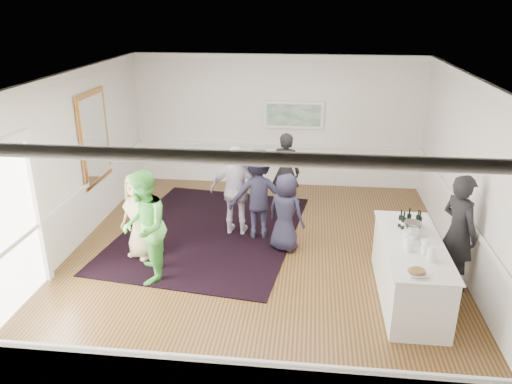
# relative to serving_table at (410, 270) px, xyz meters

# --- Properties ---
(floor) EXTENTS (8.00, 8.00, 0.00)m
(floor) POSITION_rel_serving_table_xyz_m (-2.43, 0.99, -0.48)
(floor) COLOR brown
(floor) RESTS_ON ground
(ceiling) EXTENTS (7.00, 8.00, 0.02)m
(ceiling) POSITION_rel_serving_table_xyz_m (-2.43, 0.99, 2.72)
(ceiling) COLOR white
(ceiling) RESTS_ON wall_back
(wall_left) EXTENTS (0.02, 8.00, 3.20)m
(wall_left) POSITION_rel_serving_table_xyz_m (-5.93, 0.99, 1.12)
(wall_left) COLOR white
(wall_left) RESTS_ON floor
(wall_right) EXTENTS (0.02, 8.00, 3.20)m
(wall_right) POSITION_rel_serving_table_xyz_m (1.07, 0.99, 1.12)
(wall_right) COLOR white
(wall_right) RESTS_ON floor
(wall_back) EXTENTS (7.00, 0.02, 3.20)m
(wall_back) POSITION_rel_serving_table_xyz_m (-2.43, 4.99, 1.12)
(wall_back) COLOR white
(wall_back) RESTS_ON floor
(wall_front) EXTENTS (7.00, 0.02, 3.20)m
(wall_front) POSITION_rel_serving_table_xyz_m (-2.43, -3.01, 1.12)
(wall_front) COLOR white
(wall_front) RESTS_ON floor
(wainscoting) EXTENTS (7.00, 8.00, 1.00)m
(wainscoting) POSITION_rel_serving_table_xyz_m (-2.43, 0.99, 0.02)
(wainscoting) COLOR white
(wainscoting) RESTS_ON floor
(mirror) EXTENTS (0.05, 1.25, 1.85)m
(mirror) POSITION_rel_serving_table_xyz_m (-5.88, 2.29, 1.32)
(mirror) COLOR #BF7D38
(mirror) RESTS_ON wall_left
(doorway) EXTENTS (0.10, 1.78, 2.56)m
(doorway) POSITION_rel_serving_table_xyz_m (-5.87, -0.91, 0.93)
(doorway) COLOR white
(doorway) RESTS_ON wall_left
(landscape_painting) EXTENTS (1.44, 0.06, 0.66)m
(landscape_painting) POSITION_rel_serving_table_xyz_m (-2.03, 4.94, 1.30)
(landscape_painting) COLOR white
(landscape_painting) RESTS_ON wall_back
(area_rug) EXTENTS (3.88, 4.78, 0.02)m
(area_rug) POSITION_rel_serving_table_xyz_m (-3.54, 1.96, -0.47)
(area_rug) COLOR black
(area_rug) RESTS_ON floor
(serving_table) EXTENTS (0.90, 2.37, 0.96)m
(serving_table) POSITION_rel_serving_table_xyz_m (0.00, 0.00, 0.00)
(serving_table) COLOR silver
(serving_table) RESTS_ON floor
(bartender) EXTENTS (0.73, 0.83, 1.91)m
(bartender) POSITION_rel_serving_table_xyz_m (0.77, 0.45, 0.47)
(bartender) COLOR black
(bartender) RESTS_ON floor
(guest_tan) EXTENTS (0.92, 0.79, 1.60)m
(guest_tan) POSITION_rel_serving_table_xyz_m (-4.55, 0.86, 0.31)
(guest_tan) COLOR tan
(guest_tan) RESTS_ON floor
(guest_green) EXTENTS (0.93, 1.07, 1.89)m
(guest_green) POSITION_rel_serving_table_xyz_m (-4.20, 0.10, 0.46)
(guest_green) COLOR #54C04C
(guest_green) RESTS_ON floor
(guest_lilac) EXTENTS (1.08, 0.50, 1.80)m
(guest_lilac) POSITION_rel_serving_table_xyz_m (-2.98, 2.01, 0.42)
(guest_lilac) COLOR silver
(guest_lilac) RESTS_ON floor
(guest_dark_a) EXTENTS (1.23, 0.82, 1.78)m
(guest_dark_a) POSITION_rel_serving_table_xyz_m (-2.55, 1.90, 0.40)
(guest_dark_a) COLOR #211F34
(guest_dark_a) RESTS_ON floor
(guest_dark_b) EXTENTS (0.70, 0.53, 1.74)m
(guest_dark_b) POSITION_rel_serving_table_xyz_m (-2.11, 3.35, 0.39)
(guest_dark_b) COLOR black
(guest_dark_b) RESTS_ON floor
(guest_navy) EXTENTS (0.85, 0.75, 1.47)m
(guest_navy) POSITION_rel_serving_table_xyz_m (-2.00, 1.43, 0.25)
(guest_navy) COLOR #211F34
(guest_navy) RESTS_ON floor
(wine_bottles) EXTENTS (0.36, 0.28, 0.31)m
(wine_bottles) POSITION_rel_serving_table_xyz_m (0.05, 0.53, 0.63)
(wine_bottles) COLOR black
(wine_bottles) RESTS_ON serving_table
(juice_pitchers) EXTENTS (0.38, 0.59, 0.24)m
(juice_pitchers) POSITION_rel_serving_table_xyz_m (0.00, -0.31, 0.60)
(juice_pitchers) COLOR #66B13F
(juice_pitchers) RESTS_ON serving_table
(ice_bucket) EXTENTS (0.26, 0.26, 0.25)m
(ice_bucket) POSITION_rel_serving_table_xyz_m (0.01, 0.20, 0.59)
(ice_bucket) COLOR silver
(ice_bucket) RESTS_ON serving_table
(nut_bowl) EXTENTS (0.28, 0.28, 0.08)m
(nut_bowl) POSITION_rel_serving_table_xyz_m (-0.12, -0.96, 0.52)
(nut_bowl) COLOR white
(nut_bowl) RESTS_ON serving_table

